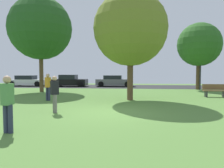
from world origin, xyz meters
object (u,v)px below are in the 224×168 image
person_thrower (55,93)px  parked_car_grey (114,81)px  maple_tree_near (130,29)px  parked_car_white (28,81)px  parked_car_black (70,81)px  park_bench (215,90)px  street_lamp_post (200,67)px  person_bystander (48,86)px  birch_tree_lone (40,28)px  maple_tree_far (199,45)px  person_walking (8,101)px

person_thrower → parked_car_grey: (1.18, 16.37, -0.25)m
maple_tree_near → parked_car_white: bearing=137.8°
maple_tree_near → person_thrower: maple_tree_near is taller
parked_car_black → park_bench: 16.28m
parked_car_black → street_lamp_post: bearing=-13.6°
parked_car_grey → park_bench: (7.93, -9.80, -0.16)m
person_bystander → park_bench: size_ratio=1.04×
parked_car_grey → maple_tree_near: bearing=-80.4°
person_thrower → parked_car_black: size_ratio=0.39×
birch_tree_lone → maple_tree_far: (14.63, 3.63, -1.15)m
maple_tree_near → parked_car_black: maple_tree_near is taller
person_walking → parked_car_black: bearing=19.1°
person_walking → street_lamp_post: 18.64m
person_bystander → parked_car_white: person_bystander is taller
maple_tree_far → parked_car_grey: size_ratio=1.49×
parked_car_black → maple_tree_near: bearing=-57.2°
person_thrower → birch_tree_lone: bearing=-99.7°
parked_car_white → parked_car_black: 5.39m
maple_tree_near → park_bench: maple_tree_near is taller
parked_car_black → park_bench: bearing=-35.1°
person_thrower → street_lamp_post: 16.04m
person_walking → parked_car_white: person_walking is taller
birch_tree_lone → parked_car_black: (0.53, 6.70, -4.93)m
person_walking → maple_tree_far: bearing=-25.2°
parked_car_black → parked_car_grey: parked_car_black is taller
maple_tree_far → parked_car_black: 14.92m
maple_tree_near → person_walking: size_ratio=4.02×
parked_car_grey → park_bench: size_ratio=2.75×
birch_tree_lone → maple_tree_near: birch_tree_lone is taller
parked_car_grey → street_lamp_post: size_ratio=0.98×
birch_tree_lone → parked_car_grey: 10.52m
person_walking → parked_car_black: 19.39m
parked_car_white → parked_car_grey: parked_car_grey is taller
person_thrower → park_bench: (9.11, 6.56, -0.41)m
person_walking → park_bench: size_ratio=1.04×
maple_tree_far → person_bystander: size_ratio=3.95×
birch_tree_lone → park_bench: (13.85, -2.66, -5.12)m
street_lamp_post → parked_car_black: bearing=166.4°
maple_tree_far → parked_car_black: (-14.10, 3.07, -3.79)m
person_bystander → birch_tree_lone: bearing=45.2°
parked_car_black → person_bystander: bearing=-79.0°
park_bench → parked_car_grey: bearing=-51.0°
parked_car_grey → street_lamp_post: 9.73m
parked_car_grey → park_bench: bearing=-51.0°
birch_tree_lone → person_bystander: 7.86m
street_lamp_post → person_bystander: bearing=-142.9°
maple_tree_near → park_bench: (5.91, 2.15, -3.95)m
maple_tree_far → parked_car_grey: (-8.71, 3.52, -3.81)m
parked_car_black → parked_car_grey: 5.41m
person_bystander → street_lamp_post: 14.80m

